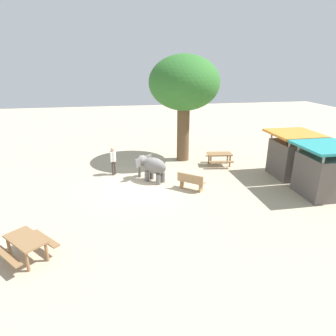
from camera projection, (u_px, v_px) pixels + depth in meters
The scene contains 9 objects.
ground_plane at pixel (144, 185), 15.37m from camera, with size 60.00×60.00×0.00m, color #BAA88C.
elephant at pixel (152, 166), 15.63m from camera, with size 1.82×1.80×1.34m.
person_handler at pixel (113, 159), 16.45m from camera, with size 0.44×0.32×1.62m.
shade_tree_main at pixel (184, 84), 17.72m from camera, with size 4.71×4.32×6.61m.
wooden_bench at pixel (191, 181), 14.61m from camera, with size 1.20×1.33×0.88m.
picnic_table_near at pixel (26, 243), 9.42m from camera, with size 2.10×2.10×0.78m.
picnic_table_far at pixel (219, 156), 18.10m from camera, with size 1.68×1.69×0.78m.
market_stall_orange at pixel (291, 157), 16.22m from camera, with size 2.50×2.50×2.52m.
market_stall_teal at pixel (322, 173), 13.82m from camera, with size 2.50×2.50×2.52m.
Camera 1 is at (14.13, -1.29, 6.11)m, focal length 31.06 mm.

